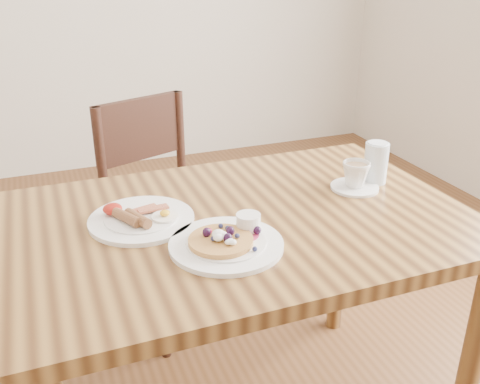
{
  "coord_description": "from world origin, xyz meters",
  "views": [
    {
      "loc": [
        -0.45,
        -1.17,
        1.38
      ],
      "look_at": [
        0.0,
        0.0,
        0.82
      ],
      "focal_mm": 40.0,
      "sensor_mm": 36.0,
      "label": 1
    }
  ],
  "objects_px": {
    "water_glass": "(376,163)",
    "pancake_plate": "(228,241)",
    "chair_far": "(164,203)",
    "dining_table": "(240,249)",
    "teacup_saucer": "(355,177)",
    "breakfast_plate": "(140,218)"
  },
  "relations": [
    {
      "from": "dining_table",
      "to": "breakfast_plate",
      "type": "distance_m",
      "value": 0.28
    },
    {
      "from": "pancake_plate",
      "to": "water_glass",
      "type": "bearing_deg",
      "value": 20.48
    },
    {
      "from": "teacup_saucer",
      "to": "chair_far",
      "type": "bearing_deg",
      "value": 123.44
    },
    {
      "from": "chair_far",
      "to": "pancake_plate",
      "type": "distance_m",
      "value": 0.87
    },
    {
      "from": "breakfast_plate",
      "to": "teacup_saucer",
      "type": "height_order",
      "value": "teacup_saucer"
    },
    {
      "from": "chair_far",
      "to": "pancake_plate",
      "type": "relative_size",
      "value": 3.26
    },
    {
      "from": "pancake_plate",
      "to": "breakfast_plate",
      "type": "distance_m",
      "value": 0.26
    },
    {
      "from": "dining_table",
      "to": "teacup_saucer",
      "type": "relative_size",
      "value": 8.57
    },
    {
      "from": "pancake_plate",
      "to": "water_glass",
      "type": "relative_size",
      "value": 2.21
    },
    {
      "from": "dining_table",
      "to": "teacup_saucer",
      "type": "bearing_deg",
      "value": 7.11
    },
    {
      "from": "dining_table",
      "to": "water_glass",
      "type": "distance_m",
      "value": 0.49
    },
    {
      "from": "chair_far",
      "to": "breakfast_plate",
      "type": "relative_size",
      "value": 3.26
    },
    {
      "from": "breakfast_plate",
      "to": "water_glass",
      "type": "relative_size",
      "value": 2.21
    },
    {
      "from": "breakfast_plate",
      "to": "chair_far",
      "type": "bearing_deg",
      "value": 72.28
    },
    {
      "from": "pancake_plate",
      "to": "teacup_saucer",
      "type": "distance_m",
      "value": 0.5
    },
    {
      "from": "chair_far",
      "to": "pancake_plate",
      "type": "xyz_separation_m",
      "value": [
        -0.03,
        -0.83,
        0.27
      ]
    },
    {
      "from": "chair_far",
      "to": "teacup_saucer",
      "type": "xyz_separation_m",
      "value": [
        0.43,
        -0.65,
        0.29
      ]
    },
    {
      "from": "teacup_saucer",
      "to": "water_glass",
      "type": "relative_size",
      "value": 1.14
    },
    {
      "from": "water_glass",
      "to": "pancake_plate",
      "type": "bearing_deg",
      "value": -159.52
    },
    {
      "from": "chair_far",
      "to": "breakfast_plate",
      "type": "bearing_deg",
      "value": 51.92
    },
    {
      "from": "dining_table",
      "to": "breakfast_plate",
      "type": "height_order",
      "value": "breakfast_plate"
    },
    {
      "from": "pancake_plate",
      "to": "water_glass",
      "type": "distance_m",
      "value": 0.58
    }
  ]
}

